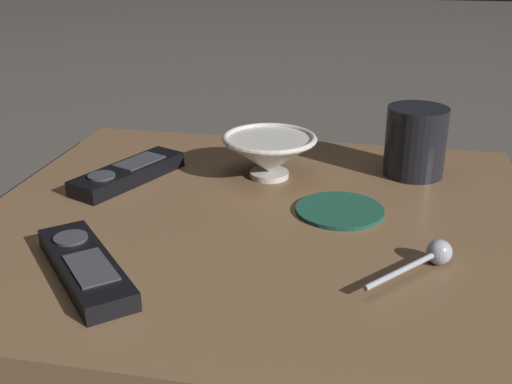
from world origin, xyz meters
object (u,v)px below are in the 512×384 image
Objects in this scene: tv_remote_near at (85,267)px; tv_remote_far at (128,173)px; cereal_bowl at (269,153)px; drink_coaster at (340,210)px; coffee_mug at (416,141)px; teaspoon at (433,255)px.

tv_remote_far reaches higher than tv_remote_near.
cereal_bowl is 1.21× the size of drink_coaster.
drink_coaster is at bearing -139.35° from tv_remote_near.
coffee_mug is 0.53× the size of tv_remote_far.
teaspoon is 0.61× the size of tv_remote_near.
tv_remote_far is (0.40, -0.16, -0.00)m from teaspoon.
tv_remote_near is 1.54× the size of drink_coaster.
teaspoon is (-0.01, 0.27, -0.04)m from coffee_mug.
teaspoon is at bearing 131.68° from drink_coaster.
coffee_mug is 0.95× the size of teaspoon.
tv_remote_far is (0.38, 0.10, -0.04)m from coffee_mug.
coffee_mug reaches higher than tv_remote_far.
tv_remote_far reaches higher than drink_coaster.
drink_coaster is at bearing 136.84° from cereal_bowl.
teaspoon is 0.35m from tv_remote_near.
tv_remote_near is 0.31m from drink_coaster.
coffee_mug is at bearing -121.16° from drink_coaster.
coffee_mug is 0.27m from teaspoon.
drink_coaster is at bearing 58.84° from coffee_mug.
coffee_mug is at bearing -87.19° from teaspoon.
cereal_bowl is at bearing -43.16° from drink_coaster.
cereal_bowl is 0.20m from tv_remote_far.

